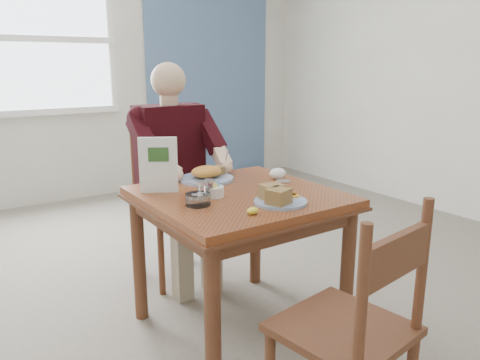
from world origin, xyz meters
TOP-DOWN VIEW (x-y plane):
  - floor at (0.00, 0.00)m, footprint 6.00×6.00m
  - wall_back at (0.00, 3.00)m, footprint 5.50×0.00m
  - accent_panel at (1.60, 2.98)m, footprint 1.60×0.02m
  - lemon_wedge at (-0.14, -0.32)m, footprint 0.07×0.06m
  - napkin at (0.34, 0.12)m, footprint 0.11×0.09m
  - metal_dish at (0.32, 0.04)m, footprint 0.09×0.09m
  - window at (-0.40, 2.97)m, footprint 1.72×0.04m
  - table at (0.00, 0.00)m, footprint 0.92×0.92m
  - chair_far at (0.00, 0.80)m, footprint 0.42×0.42m
  - chair_near at (-0.12, -0.89)m, footprint 0.48×0.48m
  - diner at (0.00, 0.71)m, footprint 0.53×0.56m
  - near_plate at (0.05, -0.25)m, footprint 0.29×0.29m
  - far_plate at (0.00, 0.31)m, footprint 0.33×0.33m
  - caddy at (-0.14, 0.01)m, footprint 0.12×0.12m
  - shakers at (-0.20, -0.01)m, footprint 0.10×0.07m
  - creamer at (-0.27, -0.07)m, footprint 0.12×0.12m
  - menu at (-0.33, 0.23)m, footprint 0.17×0.11m

SIDE VIEW (x-z plane):
  - floor at x=0.00m, z-range 0.00..0.00m
  - chair_far at x=0.00m, z-range 0.00..0.95m
  - chair_near at x=-0.12m, z-range 0.00..0.95m
  - table at x=0.00m, z-range 0.26..1.01m
  - metal_dish at x=0.32m, z-range 0.75..0.76m
  - lemon_wedge at x=-0.14m, z-range 0.75..0.78m
  - caddy at x=-0.14m, z-range 0.74..0.81m
  - creamer at x=-0.27m, z-range 0.75..0.80m
  - far_plate at x=0.00m, z-range 0.74..0.82m
  - near_plate at x=0.05m, z-range 0.74..0.82m
  - napkin at x=0.34m, z-range 0.75..0.81m
  - shakers at x=-0.20m, z-range 0.75..0.84m
  - diner at x=0.00m, z-range 0.12..1.50m
  - menu at x=-0.33m, z-range 0.75..1.03m
  - accent_panel at x=1.60m, z-range 0.00..2.80m
  - wall_back at x=0.00m, z-range -1.35..4.15m
  - window at x=-0.40m, z-range 0.89..2.31m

